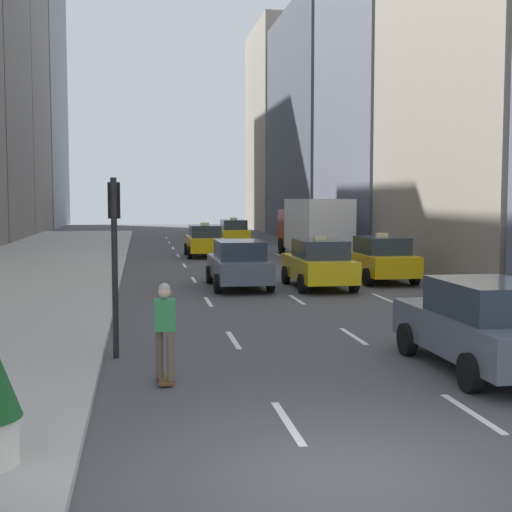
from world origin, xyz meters
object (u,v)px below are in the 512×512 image
at_px(taxi_lead, 204,241).
at_px(sedan_black_near, 239,264).
at_px(sedan_silver_behind, 484,325).
at_px(traffic_light_pole, 114,238).
at_px(taxi_second, 233,232).
at_px(taxi_fourth, 319,263).
at_px(skateboarder, 165,328).
at_px(taxi_third, 380,259).
at_px(box_truck, 313,226).

height_order(taxi_lead, sedan_black_near, taxi_lead).
distance_m(sedan_silver_behind, traffic_light_pole, 7.29).
height_order(taxi_second, taxi_fourth, same).
xyz_separation_m(taxi_fourth, sedan_silver_behind, (0.00, -12.34, -0.02)).
bearing_deg(sedan_silver_behind, taxi_fourth, 90.00).
height_order(sedan_black_near, skateboarder, skateboarder).
xyz_separation_m(taxi_fourth, skateboarder, (-5.84, -12.23, 0.08)).
bearing_deg(taxi_fourth, traffic_light_pole, -123.85).
distance_m(taxi_third, taxi_fourth, 3.21).
height_order(taxi_second, traffic_light_pole, traffic_light_pole).
bearing_deg(taxi_second, skateboarder, -99.25).
height_order(taxi_lead, taxi_third, same).
xyz_separation_m(sedan_black_near, skateboarder, (-3.04, -12.77, 0.10)).
xyz_separation_m(taxi_lead, taxi_fourth, (2.80, -14.27, 0.00)).
bearing_deg(taxi_third, sedan_black_near, -169.55).
height_order(taxi_lead, taxi_fourth, same).
relative_size(taxi_fourth, box_truck, 0.52).
bearing_deg(taxi_third, taxi_lead, 113.81).
relative_size(sedan_black_near, traffic_light_pole, 1.30).
distance_m(sedan_silver_behind, skateboarder, 5.85).
bearing_deg(box_truck, taxi_lead, 160.54).
bearing_deg(taxi_lead, sedan_silver_behind, -83.99).
bearing_deg(sedan_black_near, sedan_silver_behind, -77.74).
height_order(box_truck, skateboarder, box_truck).
relative_size(taxi_fourth, sedan_black_near, 0.94).
relative_size(taxi_lead, traffic_light_pole, 1.22).
bearing_deg(traffic_light_pole, sedan_silver_behind, -18.64).
xyz_separation_m(taxi_lead, sedan_silver_behind, (2.80, -26.61, -0.02)).
bearing_deg(taxi_fourth, box_truck, 77.16).
distance_m(taxi_second, sedan_silver_behind, 35.98).
bearing_deg(taxi_lead, taxi_second, 73.36).
bearing_deg(sedan_silver_behind, taxi_lead, 96.01).
height_order(taxi_fourth, skateboarder, taxi_fourth).
relative_size(taxi_second, sedan_silver_behind, 0.97).
relative_size(sedan_silver_behind, skateboarder, 2.60).
bearing_deg(sedan_black_near, skateboarder, -103.40).
distance_m(taxi_lead, sedan_silver_behind, 26.76).
bearing_deg(taxi_second, taxi_lead, -106.64).
height_order(taxi_third, traffic_light_pole, traffic_light_pole).
distance_m(taxi_third, sedan_black_near, 5.69).
bearing_deg(taxi_fourth, taxi_second, 90.00).
distance_m(sedan_silver_behind, box_truck, 24.80).
height_order(taxi_fourth, sedan_black_near, taxi_fourth).
height_order(taxi_fourth, sedan_silver_behind, taxi_fourth).
xyz_separation_m(taxi_third, skateboarder, (-8.64, -13.81, 0.08)).
bearing_deg(taxi_third, box_truck, 90.00).
relative_size(taxi_third, skateboarder, 2.52).
bearing_deg(taxi_lead, traffic_light_pole, -99.22).
height_order(sedan_silver_behind, box_truck, box_truck).
xyz_separation_m(taxi_fourth, traffic_light_pole, (-6.75, -10.06, 1.53)).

